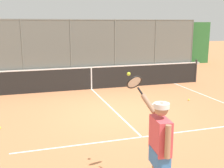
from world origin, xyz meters
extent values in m
plane|color=#C67A4C|center=(0.00, 0.00, 0.00)|extent=(60.00, 60.00, 0.00)
cube|color=white|center=(0.00, 1.91, 0.00)|extent=(6.17, 0.05, 0.01)
cube|color=white|center=(0.00, -0.80, 0.00)|extent=(0.05, 5.41, 0.01)
cylinder|color=slate|center=(-8.23, -8.83, 1.49)|extent=(0.07, 0.07, 2.98)
cylinder|color=slate|center=(-5.49, -8.83, 1.49)|extent=(0.07, 0.07, 2.98)
cylinder|color=slate|center=(-2.74, -8.83, 1.49)|extent=(0.07, 0.07, 2.98)
cylinder|color=slate|center=(0.00, -8.83, 1.49)|extent=(0.07, 0.07, 2.98)
cylinder|color=slate|center=(2.74, -8.83, 1.49)|extent=(0.07, 0.07, 2.98)
cylinder|color=slate|center=(0.00, -8.83, 2.94)|extent=(16.47, 0.05, 0.05)
cube|color=slate|center=(0.00, -8.83, 1.49)|extent=(16.47, 0.02, 2.98)
cube|color=#2D6B33|center=(0.00, -9.48, 1.41)|extent=(19.47, 0.90, 2.81)
cube|color=#ADADA8|center=(0.00, -8.65, 0.07)|extent=(17.47, 0.18, 0.15)
cylinder|color=#2D2D2D|center=(-5.07, -3.50, 0.54)|extent=(0.09, 0.09, 1.07)
cube|color=black|center=(0.00, -3.50, 0.46)|extent=(10.06, 0.02, 0.91)
cube|color=white|center=(0.00, -3.50, 0.94)|extent=(10.06, 0.04, 0.05)
cube|color=white|center=(0.00, -3.50, 0.46)|extent=(0.05, 0.04, 0.91)
cube|color=#3D7AC6|center=(0.76, 4.34, 0.75)|extent=(0.26, 0.41, 0.26)
cube|color=#DB4C56|center=(0.76, 4.34, 1.10)|extent=(0.26, 0.48, 0.54)
cylinder|color=#A87A5B|center=(0.79, 4.62, 1.12)|extent=(0.08, 0.08, 0.49)
cylinder|color=#A87A5B|center=(0.77, 3.91, 1.47)|extent=(0.16, 0.38, 0.28)
sphere|color=#A87A5B|center=(0.76, 4.34, 1.51)|extent=(0.20, 0.20, 0.20)
cylinder|color=white|center=(0.76, 4.34, 1.56)|extent=(0.26, 0.26, 0.08)
cube|color=white|center=(0.75, 4.23, 1.53)|extent=(0.19, 0.20, 0.02)
cylinder|color=black|center=(0.82, 3.68, 1.63)|extent=(0.07, 0.17, 0.13)
torus|color=black|center=(0.86, 3.49, 1.75)|extent=(0.33, 0.24, 0.26)
cylinder|color=silver|center=(0.86, 3.49, 1.75)|extent=(0.27, 0.19, 0.21)
sphere|color=#CCDB33|center=(0.90, 3.32, 1.87)|extent=(0.07, 0.07, 0.07)
sphere|color=#CCDB33|center=(3.39, 0.29, 0.03)|extent=(0.07, 0.07, 0.07)
sphere|color=#D6E042|center=(-2.95, -0.68, 0.03)|extent=(0.07, 0.07, 0.07)
camera|label=1|loc=(2.63, 7.91, 2.74)|focal=45.27mm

